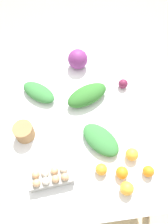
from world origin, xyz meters
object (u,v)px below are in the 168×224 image
object	(u,v)px
orange_1	(127,188)
orange_4	(132,154)
cabbage_purple	(78,59)
greens_bunch_kale	(101,140)
greens_bunch_scallion	(39,92)
paper_bag	(24,132)
egg_carton	(51,177)
orange_2	(148,171)
orange_0	(122,173)
orange_3	(101,169)
beet_root	(123,84)
greens_bunch_beet_tops	(87,95)

from	to	relation	value
orange_1	orange_4	world-z (taller)	same
cabbage_purple	greens_bunch_kale	distance (m)	0.63
greens_bunch_scallion	greens_bunch_kale	size ratio (longest dim) A/B	0.97
paper_bag	greens_bunch_kale	world-z (taller)	paper_bag
egg_carton	orange_2	distance (m)	0.54
cabbage_purple	orange_0	xyz separation A→B (m)	(0.84, 0.15, -0.04)
cabbage_purple	orange_3	bearing A→B (deg)	2.70
cabbage_purple	orange_1	distance (m)	0.94
beet_root	orange_4	world-z (taller)	orange_4
greens_bunch_scallion	orange_1	world-z (taller)	orange_1
greens_bunch_kale	beet_root	size ratio (longest dim) A/B	3.92
greens_bunch_scallion	egg_carton	bearing A→B (deg)	5.31
greens_bunch_beet_tops	orange_1	xyz separation A→B (m)	(0.62, 0.13, -0.01)
greens_bunch_scallion	greens_bunch_kale	xyz separation A→B (m)	(0.40, 0.36, -0.00)
orange_2	beet_root	bearing A→B (deg)	-179.47
greens_bunch_kale	orange_2	size ratio (longest dim) A/B	4.06
egg_carton	paper_bag	world-z (taller)	paper_bag
orange_3	greens_bunch_scallion	bearing A→B (deg)	-149.78
greens_bunch_beet_tops	egg_carton	bearing A→B (deg)	-27.93
orange_0	orange_4	size ratio (longest dim) A/B	0.93
egg_carton	orange_3	world-z (taller)	egg_carton
egg_carton	orange_4	size ratio (longest dim) A/B	3.26
greens_bunch_beet_tops	beet_root	xyz separation A→B (m)	(-0.07, 0.26, -0.02)
greens_bunch_kale	greens_bunch_beet_tops	world-z (taller)	greens_bunch_beet_tops
cabbage_purple	orange_0	bearing A→B (deg)	10.01
paper_bag	orange_1	distance (m)	0.67
egg_carton	greens_bunch_beet_tops	world-z (taller)	greens_bunch_beet_tops
greens_bunch_beet_tops	orange_3	xyz separation A→B (m)	(0.50, 0.01, -0.02)
paper_bag	greens_bunch_beet_tops	distance (m)	0.47
egg_carton	orange_1	world-z (taller)	egg_carton
orange_1	orange_4	size ratio (longest dim) A/B	0.99
egg_carton	paper_bag	xyz separation A→B (m)	(-0.29, -0.15, 0.01)
egg_carton	orange_4	bearing A→B (deg)	-176.31
greens_bunch_kale	orange_1	bearing A→B (deg)	17.20
greens_bunch_scallion	orange_2	world-z (taller)	greens_bunch_scallion
cabbage_purple	orange_2	size ratio (longest dim) A/B	2.26
orange_1	orange_4	xyz separation A→B (m)	(-0.18, 0.07, 0.00)
orange_4	orange_0	bearing A→B (deg)	-39.74
greens_bunch_scallion	orange_4	xyz separation A→B (m)	(0.51, 0.52, 0.00)
cabbage_purple	orange_1	size ratio (longest dim) A/B	1.94
greens_bunch_scallion	orange_0	distance (m)	0.75
beet_root	orange_1	distance (m)	0.70
orange_3	orange_4	distance (m)	0.20
cabbage_purple	egg_carton	xyz separation A→B (m)	(0.81, -0.24, -0.03)
egg_carton	greens_bunch_beet_tops	bearing A→B (deg)	-122.73
egg_carton	cabbage_purple	bearing A→B (deg)	-111.34
orange_1	greens_bunch_kale	bearing A→B (deg)	-162.80
beet_root	orange_3	size ratio (longest dim) A/B	0.99
paper_bag	greens_bunch_kale	xyz separation A→B (m)	(0.11, 0.45, -0.01)
paper_bag	greens_bunch_scallion	bearing A→B (deg)	162.49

